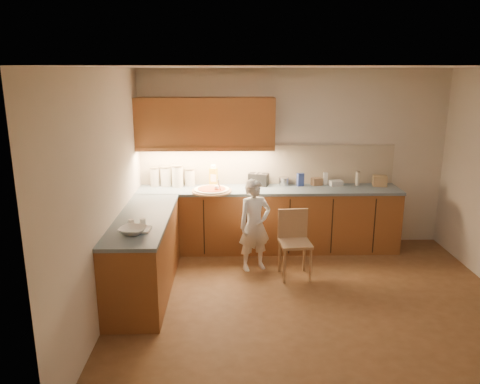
{
  "coord_description": "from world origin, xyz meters",
  "views": [
    {
      "loc": [
        -0.94,
        -4.8,
        2.58
      ],
      "look_at": [
        -0.8,
        1.2,
        1.0
      ],
      "focal_mm": 35.0,
      "sensor_mm": 36.0,
      "label": 1
    }
  ],
  "objects_px": {
    "pizza_on_board": "(212,190)",
    "child": "(255,225)",
    "oil_jug": "(213,177)",
    "toaster": "(259,179)",
    "wooden_chair": "(294,238)"
  },
  "relations": [
    {
      "from": "oil_jug",
      "to": "toaster",
      "type": "xyz_separation_m",
      "value": [
        0.66,
        0.05,
        -0.06
      ]
    },
    {
      "from": "pizza_on_board",
      "to": "toaster",
      "type": "relative_size",
      "value": 1.74
    },
    {
      "from": "pizza_on_board",
      "to": "child",
      "type": "height_order",
      "value": "child"
    },
    {
      "from": "child",
      "to": "wooden_chair",
      "type": "distance_m",
      "value": 0.54
    },
    {
      "from": "pizza_on_board",
      "to": "wooden_chair",
      "type": "xyz_separation_m",
      "value": [
        1.07,
        -0.73,
        -0.45
      ]
    },
    {
      "from": "pizza_on_board",
      "to": "child",
      "type": "distance_m",
      "value": 0.85
    },
    {
      "from": "toaster",
      "to": "oil_jug",
      "type": "bearing_deg",
      "value": -156.1
    },
    {
      "from": "child",
      "to": "toaster",
      "type": "relative_size",
      "value": 3.8
    },
    {
      "from": "wooden_chair",
      "to": "oil_jug",
      "type": "distance_m",
      "value": 1.59
    },
    {
      "from": "pizza_on_board",
      "to": "oil_jug",
      "type": "relative_size",
      "value": 1.74
    },
    {
      "from": "wooden_chair",
      "to": "oil_jug",
      "type": "height_order",
      "value": "oil_jug"
    },
    {
      "from": "child",
      "to": "wooden_chair",
      "type": "xyz_separation_m",
      "value": [
        0.49,
        -0.2,
        -0.11
      ]
    },
    {
      "from": "oil_jug",
      "to": "toaster",
      "type": "relative_size",
      "value": 1.0
    },
    {
      "from": "child",
      "to": "oil_jug",
      "type": "relative_size",
      "value": 3.81
    },
    {
      "from": "pizza_on_board",
      "to": "oil_jug",
      "type": "bearing_deg",
      "value": 87.61
    }
  ]
}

